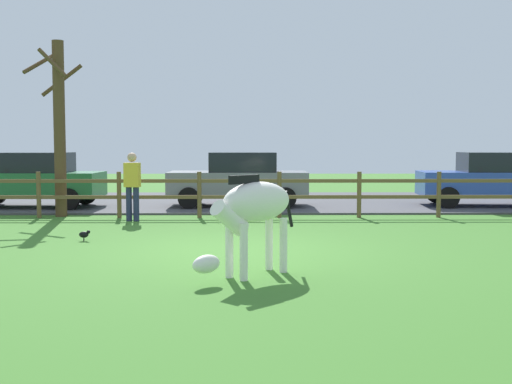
% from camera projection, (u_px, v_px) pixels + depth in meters
% --- Properties ---
extents(ground_plane, '(60.00, 60.00, 0.00)m').
position_uv_depth(ground_plane, '(233.00, 250.00, 11.21)').
color(ground_plane, '#3D7528').
extents(parking_asphalt, '(28.00, 7.40, 0.05)m').
position_uv_depth(parking_asphalt, '(240.00, 202.00, 20.48)').
color(parking_asphalt, '#47474C').
rests_on(parking_asphalt, ground_plane).
extents(paddock_fence, '(20.19, 0.11, 1.16)m').
position_uv_depth(paddock_fence, '(199.00, 191.00, 16.14)').
color(paddock_fence, brown).
rests_on(paddock_fence, ground_plane).
extents(bare_tree, '(1.36, 1.31, 4.44)m').
position_uv_depth(bare_tree, '(59.00, 124.00, 16.31)').
color(bare_tree, '#513A23').
rests_on(bare_tree, ground_plane).
extents(zebra, '(1.50, 1.51, 1.41)m').
position_uv_depth(zebra, '(253.00, 210.00, 8.92)').
color(zebra, white).
rests_on(zebra, ground_plane).
extents(crow_on_grass, '(0.21, 0.10, 0.20)m').
position_uv_depth(crow_on_grass, '(84.00, 234.00, 12.25)').
color(crow_on_grass, black).
rests_on(crow_on_grass, ground_plane).
extents(parked_car_blue, '(4.13, 2.16, 1.56)m').
position_uv_depth(parked_car_blue, '(491.00, 179.00, 18.75)').
color(parked_car_blue, '#2D4CAD').
rests_on(parked_car_blue, parking_asphalt).
extents(parked_car_grey, '(4.01, 1.91, 1.56)m').
position_uv_depth(parked_car_grey, '(239.00, 179.00, 18.74)').
color(parked_car_grey, slate).
rests_on(parked_car_grey, parking_asphalt).
extents(parked_car_green, '(4.04, 1.96, 1.56)m').
position_uv_depth(parked_car_green, '(31.00, 179.00, 18.37)').
color(parked_car_green, '#236B38').
rests_on(parked_car_green, parking_asphalt).
extents(visitor_near_fence, '(0.39, 0.28, 1.64)m').
position_uv_depth(visitor_near_fence, '(132.00, 183.00, 15.40)').
color(visitor_near_fence, '#232847').
rests_on(visitor_near_fence, ground_plane).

